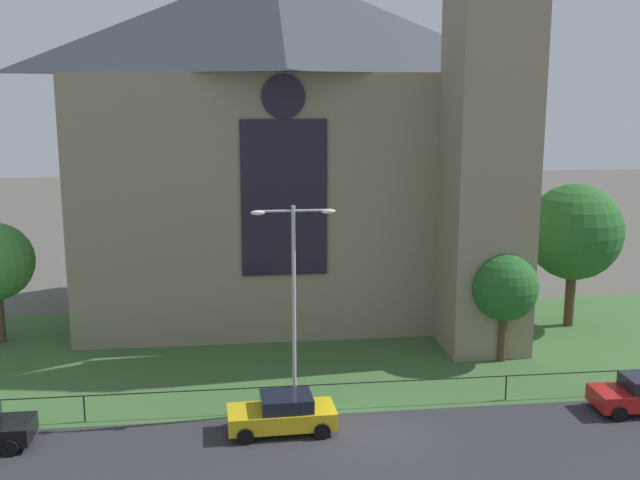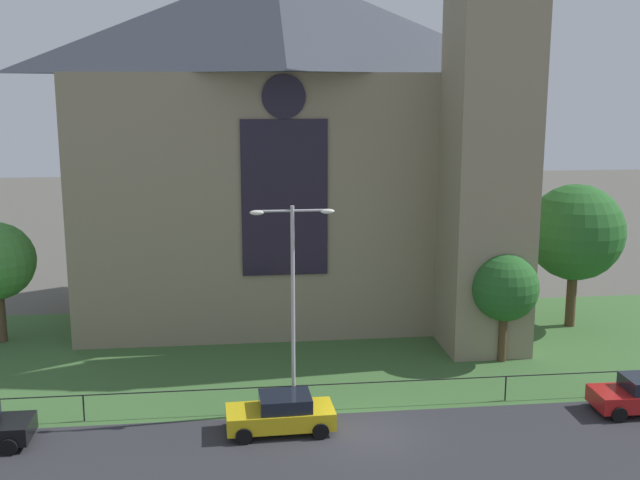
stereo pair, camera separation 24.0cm
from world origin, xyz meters
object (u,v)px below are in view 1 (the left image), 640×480
object	(u,v)px
church_building	(290,140)
streetlamp_near	(294,284)
tree_right_far	(574,232)
parked_car_yellow	(283,414)
tree_right_near	(505,288)

from	to	relation	value
church_building	streetlamp_near	xyz separation A→B (m)	(-1.10, -14.29, -4.78)
tree_right_far	parked_car_yellow	distance (m)	21.22
church_building	parked_car_yellow	world-z (taller)	church_building
tree_right_far	streetlamp_near	xyz separation A→B (m)	(-16.48, -9.88, 0.12)
church_building	parked_car_yellow	bearing A→B (deg)	-96.15
tree_right_near	streetlamp_near	distance (m)	11.87
church_building	tree_right_far	xyz separation A→B (m)	(15.39, -4.41, -4.90)
streetlamp_near	parked_car_yellow	world-z (taller)	streetlamp_near
tree_right_near	church_building	bearing A→B (deg)	135.41
parked_car_yellow	tree_right_near	bearing A→B (deg)	-151.58
streetlamp_near	parked_car_yellow	xyz separation A→B (m)	(-0.63, -1.78, -4.74)
church_building	parked_car_yellow	size ratio (longest dim) A/B	6.11
tree_right_near	parked_car_yellow	size ratio (longest dim) A/B	1.27
church_building	parked_car_yellow	xyz separation A→B (m)	(-1.73, -16.06, -9.53)
church_building	tree_right_far	distance (m)	16.74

